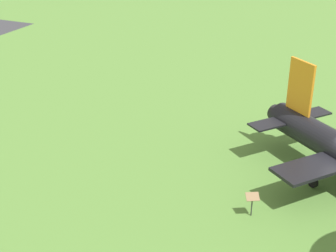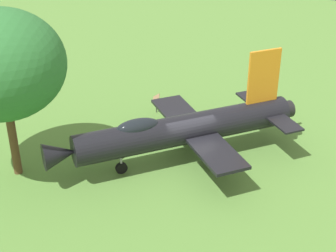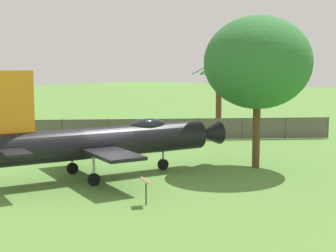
# 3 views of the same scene
# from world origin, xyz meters

# --- Properties ---
(ground_plane) EXTENTS (200.00, 200.00, 0.00)m
(ground_plane) POSITION_xyz_m (0.00, 0.00, 0.00)
(ground_plane) COLOR #568438
(display_jet) EXTENTS (13.25, 8.44, 5.43)m
(display_jet) POSITION_xyz_m (-0.34, 0.10, 1.84)
(display_jet) COLOR black
(display_jet) RESTS_ON ground_plane
(shade_tree) EXTENTS (5.92, 5.85, 8.33)m
(shade_tree) POSITION_xyz_m (-7.34, 4.26, 5.79)
(shade_tree) COLOR brown
(shade_tree) RESTS_ON ground_plane
(palm_tree) EXTENTS (4.48, 3.94, 5.99)m
(palm_tree) POSITION_xyz_m (-16.34, -5.27, 3.25)
(palm_tree) COLOR brown
(palm_tree) RESTS_ON ground_plane
(perimeter_fence) EXTENTS (25.28, 22.73, 1.65)m
(perimeter_fence) POSITION_xyz_m (-8.14, -9.29, 0.88)
(perimeter_fence) COLOR #4C4238
(perimeter_fence) RESTS_ON ground_plane
(shrub_near_fence) EXTENTS (1.46, 1.31, 0.70)m
(shrub_near_fence) POSITION_xyz_m (-13.42, -8.30, 0.35)
(shrub_near_fence) COLOR #387F3D
(shrub_near_fence) RESTS_ON ground_plane
(shrub_by_tree) EXTENTS (2.08, 2.25, 1.26)m
(shrub_by_tree) POSITION_xyz_m (-5.44, -7.43, 0.63)
(shrub_by_tree) COLOR #2D7033
(shrub_by_tree) RESTS_ON ground_plane
(info_plaque) EXTENTS (0.69, 0.72, 1.14)m
(info_plaque) POSITION_xyz_m (2.15, 5.25, 0.85)
(info_plaque) COLOR #333333
(info_plaque) RESTS_ON ground_plane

